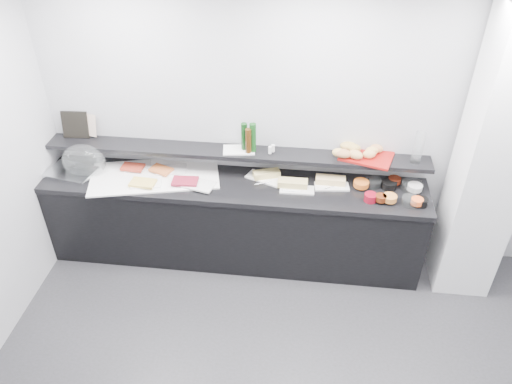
# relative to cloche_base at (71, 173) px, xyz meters

# --- Properties ---
(back_wall) EXTENTS (5.00, 0.02, 2.70)m
(back_wall) POSITION_rel_cloche_base_xyz_m (2.26, 0.33, 0.43)
(back_wall) COLOR #ACADB3
(back_wall) RESTS_ON ground
(ceiling) EXTENTS (5.00, 5.00, 0.00)m
(ceiling) POSITION_rel_cloche_base_xyz_m (2.26, -1.67, 1.78)
(ceiling) COLOR white
(ceiling) RESTS_ON back_wall
(column) EXTENTS (0.50, 0.50, 2.70)m
(column) POSITION_rel_cloche_base_xyz_m (3.76, -0.02, 0.43)
(column) COLOR white
(column) RESTS_ON ground
(buffet_cabinet) EXTENTS (3.60, 0.60, 0.85)m
(buffet_cabinet) POSITION_rel_cloche_base_xyz_m (1.56, 0.03, -0.50)
(buffet_cabinet) COLOR black
(buffet_cabinet) RESTS_ON ground
(counter_top) EXTENTS (3.62, 0.62, 0.05)m
(counter_top) POSITION_rel_cloche_base_xyz_m (1.56, 0.03, -0.05)
(counter_top) COLOR black
(counter_top) RESTS_ON buffet_cabinet
(wall_shelf) EXTENTS (3.60, 0.25, 0.04)m
(wall_shelf) POSITION_rel_cloche_base_xyz_m (1.56, 0.21, 0.21)
(wall_shelf) COLOR black
(wall_shelf) RESTS_ON back_wall
(cloche_base) EXTENTS (0.50, 0.38, 0.04)m
(cloche_base) POSITION_rel_cloche_base_xyz_m (0.00, 0.00, 0.00)
(cloche_base) COLOR #B8BBBF
(cloche_base) RESTS_ON counter_top
(cloche_dome) EXTENTS (0.42, 0.28, 0.34)m
(cloche_dome) POSITION_rel_cloche_base_xyz_m (0.13, 0.05, 0.11)
(cloche_dome) COLOR white
(cloche_dome) RESTS_ON cloche_base
(linen_runner) EXTENTS (1.30, 0.83, 0.01)m
(linen_runner) POSITION_rel_cloche_base_xyz_m (0.81, 0.06, -0.01)
(linen_runner) COLOR white
(linen_runner) RESTS_ON counter_top
(platter_meat_a) EXTENTS (0.30, 0.24, 0.01)m
(platter_meat_a) POSITION_rel_cloche_base_xyz_m (0.60, 0.19, 0.00)
(platter_meat_a) COLOR silver
(platter_meat_a) RESTS_ON linen_runner
(food_meat_a) EXTENTS (0.22, 0.15, 0.02)m
(food_meat_a) POSITION_rel_cloche_base_xyz_m (0.57, 0.13, 0.02)
(food_meat_a) COLOR maroon
(food_meat_a) RESTS_ON platter_meat_a
(platter_salmon) EXTENTS (0.31, 0.23, 0.01)m
(platter_salmon) POSITION_rel_cloche_base_xyz_m (0.94, 0.16, 0.00)
(platter_salmon) COLOR silver
(platter_salmon) RESTS_ON linen_runner
(food_salmon) EXTENTS (0.24, 0.20, 0.02)m
(food_salmon) POSITION_rel_cloche_base_xyz_m (0.85, 0.12, 0.02)
(food_salmon) COLOR #C85D28
(food_salmon) RESTS_ON platter_salmon
(platter_cheese) EXTENTS (0.31, 0.23, 0.01)m
(platter_cheese) POSITION_rel_cloche_base_xyz_m (0.77, -0.08, 0.00)
(platter_cheese) COLOR white
(platter_cheese) RESTS_ON linen_runner
(food_cheese) EXTENTS (0.24, 0.16, 0.02)m
(food_cheese) POSITION_rel_cloche_base_xyz_m (0.75, -0.11, 0.02)
(food_cheese) COLOR #E3C158
(food_cheese) RESTS_ON platter_cheese
(platter_meat_b) EXTENTS (0.32, 0.25, 0.01)m
(platter_meat_b) POSITION_rel_cloche_base_xyz_m (1.26, -0.06, 0.00)
(platter_meat_b) COLOR white
(platter_meat_b) RESTS_ON linen_runner
(food_meat_b) EXTENTS (0.24, 0.16, 0.02)m
(food_meat_b) POSITION_rel_cloche_base_xyz_m (1.13, -0.04, 0.02)
(food_meat_b) COLOR maroon
(food_meat_b) RESTS_ON platter_meat_b
(sandwich_plate_left) EXTENTS (0.38, 0.27, 0.01)m
(sandwich_plate_left) POSITION_rel_cloche_base_xyz_m (1.85, 0.14, -0.01)
(sandwich_plate_left) COLOR white
(sandwich_plate_left) RESTS_ON counter_top
(sandwich_food_left) EXTENTS (0.27, 0.18, 0.06)m
(sandwich_food_left) POSITION_rel_cloche_base_xyz_m (1.86, 0.16, 0.02)
(sandwich_food_left) COLOR #DAC572
(sandwich_food_left) RESTS_ON sandwich_plate_left
(tongs_left) EXTENTS (0.15, 0.07, 0.01)m
(tongs_left) POSITION_rel_cloche_base_xyz_m (1.84, 0.04, -0.00)
(tongs_left) COLOR silver
(tongs_left) RESTS_ON sandwich_plate_left
(sandwich_plate_mid) EXTENTS (0.32, 0.14, 0.01)m
(sandwich_plate_mid) POSITION_rel_cloche_base_xyz_m (2.16, -0.01, -0.01)
(sandwich_plate_mid) COLOR silver
(sandwich_plate_mid) RESTS_ON counter_top
(sandwich_food_mid) EXTENTS (0.27, 0.11, 0.06)m
(sandwich_food_mid) POSITION_rel_cloche_base_xyz_m (2.12, 0.04, 0.02)
(sandwich_food_mid) COLOR tan
(sandwich_food_mid) RESTS_ON sandwich_plate_mid
(tongs_mid) EXTENTS (0.16, 0.01, 0.01)m
(tongs_mid) POSITION_rel_cloche_base_xyz_m (2.11, -0.05, -0.00)
(tongs_mid) COLOR silver
(tongs_mid) RESTS_ON sandwich_plate_mid
(sandwich_plate_right) EXTENTS (0.33, 0.17, 0.01)m
(sandwich_plate_right) POSITION_rel_cloche_base_xyz_m (2.48, 0.08, -0.01)
(sandwich_plate_right) COLOR silver
(sandwich_plate_right) RESTS_ON counter_top
(sandwich_food_right) EXTENTS (0.28, 0.11, 0.06)m
(sandwich_food_right) POSITION_rel_cloche_base_xyz_m (2.46, 0.13, 0.02)
(sandwich_food_right) COLOR #E2BC76
(sandwich_food_right) RESTS_ON sandwich_plate_right
(tongs_right) EXTENTS (0.14, 0.09, 0.01)m
(tongs_right) POSITION_rel_cloche_base_xyz_m (2.48, 0.06, -0.00)
(tongs_right) COLOR silver
(tongs_right) RESTS_ON sandwich_plate_right
(bowl_glass_fruit) EXTENTS (0.15, 0.15, 0.07)m
(bowl_glass_fruit) POSITION_rel_cloche_base_xyz_m (2.85, 0.15, 0.02)
(bowl_glass_fruit) COLOR silver
(bowl_glass_fruit) RESTS_ON counter_top
(fill_glass_fruit) EXTENTS (0.16, 0.16, 0.05)m
(fill_glass_fruit) POSITION_rel_cloche_base_xyz_m (2.74, 0.10, 0.03)
(fill_glass_fruit) COLOR orange
(fill_glass_fruit) RESTS_ON bowl_glass_fruit
(bowl_black_jam) EXTENTS (0.18, 0.18, 0.07)m
(bowl_black_jam) POSITION_rel_cloche_base_xyz_m (3.00, 0.13, 0.02)
(bowl_black_jam) COLOR black
(bowl_black_jam) RESTS_ON counter_top
(fill_black_jam) EXTENTS (0.15, 0.15, 0.05)m
(fill_black_jam) POSITION_rel_cloche_base_xyz_m (3.05, 0.19, 0.03)
(fill_black_jam) COLOR #621D0E
(fill_black_jam) RESTS_ON bowl_black_jam
(bowl_glass_cream) EXTENTS (0.23, 0.23, 0.07)m
(bowl_glass_cream) POSITION_rel_cloche_base_xyz_m (3.20, 0.13, 0.02)
(bowl_glass_cream) COLOR white
(bowl_glass_cream) RESTS_ON counter_top
(fill_glass_cream) EXTENTS (0.16, 0.16, 0.05)m
(fill_glass_cream) POSITION_rel_cloche_base_xyz_m (3.22, 0.10, 0.03)
(fill_glass_cream) COLOR silver
(fill_glass_cream) RESTS_ON bowl_glass_cream
(bowl_red_jam) EXTENTS (0.14, 0.14, 0.07)m
(bowl_red_jam) POSITION_rel_cloche_base_xyz_m (2.81, -0.09, 0.02)
(bowl_red_jam) COLOR maroon
(bowl_red_jam) RESTS_ON counter_top
(fill_red_jam) EXTENTS (0.13, 0.13, 0.05)m
(fill_red_jam) POSITION_rel_cloche_base_xyz_m (2.90, -0.10, 0.03)
(fill_red_jam) COLOR #531F0B
(fill_red_jam) RESTS_ON bowl_red_jam
(bowl_glass_salmon) EXTENTS (0.18, 0.18, 0.07)m
(bowl_glass_salmon) POSITION_rel_cloche_base_xyz_m (3.16, -0.10, 0.02)
(bowl_glass_salmon) COLOR silver
(bowl_glass_salmon) RESTS_ON counter_top
(fill_glass_salmon) EXTENTS (0.14, 0.14, 0.05)m
(fill_glass_salmon) POSITION_rel_cloche_base_xyz_m (2.98, -0.09, 0.03)
(fill_glass_salmon) COLOR orange
(fill_glass_salmon) RESTS_ON bowl_glass_salmon
(bowl_black_fruit) EXTENTS (0.14, 0.14, 0.07)m
(bowl_black_fruit) POSITION_rel_cloche_base_xyz_m (3.26, -0.10, 0.02)
(bowl_black_fruit) COLOR black
(bowl_black_fruit) RESTS_ON counter_top
(fill_black_fruit) EXTENTS (0.11, 0.11, 0.05)m
(fill_black_fruit) POSITION_rel_cloche_base_xyz_m (3.21, -0.11, 0.03)
(fill_black_fruit) COLOR #F85D21
(fill_black_fruit) RESTS_ON bowl_black_fruit
(framed_print) EXTENTS (0.25, 0.09, 0.26)m
(framed_print) POSITION_rel_cloche_base_xyz_m (-0.00, 0.29, 0.36)
(framed_print) COLOR black
(framed_print) RESTS_ON wall_shelf
(print_art) EXTENTS (0.20, 0.10, 0.22)m
(print_art) POSITION_rel_cloche_base_xyz_m (0.12, 0.31, 0.36)
(print_art) COLOR #CDA693
(print_art) RESTS_ON framed_print
(condiment_tray) EXTENTS (0.32, 0.22, 0.01)m
(condiment_tray) POSITION_rel_cloche_base_xyz_m (1.60, 0.22, 0.24)
(condiment_tray) COLOR white
(condiment_tray) RESTS_ON wall_shelf
(bottle_green_a) EXTENTS (0.06, 0.06, 0.26)m
(bottle_green_a) POSITION_rel_cloche_base_xyz_m (1.64, 0.24, 0.37)
(bottle_green_a) COLOR black
(bottle_green_a) RESTS_ON condiment_tray
(bottle_brown) EXTENTS (0.07, 0.07, 0.24)m
(bottle_brown) POSITION_rel_cloche_base_xyz_m (1.69, 0.18, 0.36)
(bottle_brown) COLOR #3B220A
(bottle_brown) RESTS_ON condiment_tray
(bottle_green_b) EXTENTS (0.08, 0.08, 0.28)m
(bottle_green_b) POSITION_rel_cloche_base_xyz_m (1.73, 0.21, 0.38)
(bottle_green_b) COLOR #103C13
(bottle_green_b) RESTS_ON condiment_tray
(bottle_hot) EXTENTS (0.05, 0.05, 0.18)m
(bottle_hot) POSITION_rel_cloche_base_xyz_m (1.71, 0.20, 0.33)
(bottle_hot) COLOR #9D0B10
(bottle_hot) RESTS_ON condiment_tray
(shaker_salt) EXTENTS (0.04, 0.04, 0.07)m
(shaker_salt) POSITION_rel_cloche_base_xyz_m (1.91, 0.22, 0.28)
(shaker_salt) COLOR silver
(shaker_salt) RESTS_ON condiment_tray
(shaker_pepper) EXTENTS (0.04, 0.04, 0.07)m
(shaker_pepper) POSITION_rel_cloche_base_xyz_m (1.89, 0.18, 0.28)
(shaker_pepper) COLOR white
(shaker_pepper) RESTS_ON condiment_tray
(bread_tray) EXTENTS (0.53, 0.44, 0.02)m
(bread_tray) POSITION_rel_cloche_base_xyz_m (2.77, 0.24, 0.24)
(bread_tray) COLOR maroon
(bread_tray) RESTS_ON wall_shelf
(bread_roll_nw) EXTENTS (0.16, 0.10, 0.08)m
(bread_roll_nw) POSITION_rel_cloche_base_xyz_m (2.60, 0.31, 0.29)
(bread_roll_nw) COLOR tan
(bread_roll_nw) RESTS_ON bread_tray
(bread_roll_n) EXTENTS (0.13, 0.09, 0.08)m
(bread_roll_n) POSITION_rel_cloche_base_xyz_m (2.66, 0.27, 0.29)
(bread_roll_n) COLOR #B38F44
(bread_roll_n) RESTS_ON bread_tray
(bread_roll_ne) EXTENTS (0.14, 0.11, 0.08)m
(bread_roll_ne) POSITION_rel_cloche_base_xyz_m (2.86, 0.30, 0.29)
(bread_roll_ne) COLOR #B77745
(bread_roll_ne) RESTS_ON bread_tray
(bread_roll_sw) EXTENTS (0.13, 0.09, 0.08)m
(bread_roll_sw) POSITION_rel_cloche_base_xyz_m (2.52, 0.19, 0.29)
(bread_roll_sw) COLOR #D8AA52
(bread_roll_sw) RESTS_ON bread_tray
(bread_roll_s) EXTENTS (0.16, 0.14, 0.08)m
(bread_roll_s) POSITION_rel_cloche_base_xyz_m (2.66, 0.17, 0.29)
(bread_roll_s) COLOR tan
(bread_roll_s) RESTS_ON bread_tray
(bread_roll_se) EXTENTS (0.13, 0.09, 0.08)m
(bread_roll_se) POSITION_rel_cloche_base_xyz_m (2.78, 0.19, 0.29)
(bread_roll_se) COLOR tan
(bread_roll_se) RESTS_ON bread_tray
(bread_roll_midw) EXTENTS (0.17, 0.12, 0.08)m
(bread_roll_midw) POSITION_rel_cloche_base_xyz_m (2.55, 0.17, 0.29)
(bread_roll_midw) COLOR #AC6F41
(bread_roll_midw) RESTS_ON bread_tray
(bread_roll_mide) EXTENTS (0.13, 0.09, 0.08)m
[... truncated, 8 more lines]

